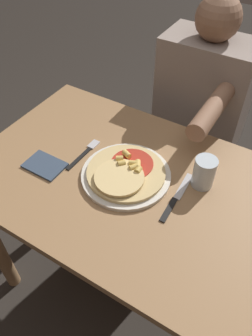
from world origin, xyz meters
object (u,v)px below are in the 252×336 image
Objects in this scene: fork at (85,153)px; knife at (176,198)px; dining_table at (122,201)px; plate at (126,175)px; pizza at (125,172)px; person_diner at (201,107)px; drinking_glass at (204,172)px.

fork and knife have the same top height.
dining_table is 4.68× the size of knife.
plate reaches higher than dining_table.
plate is at bearing -6.49° from fork.
dining_table is 0.16m from pizza.
fork is 0.62m from person_diner.
fork is at bearing 173.51° from plate.
person_diner is at bearing 104.05° from knife.
plate is at bearing 26.35° from dining_table.
knife is at bearing -75.95° from person_diner.
dining_table is 0.61m from person_diner.
dining_table is at bearing -8.78° from fork.
fork is at bearing 171.91° from pizza.
pizza is 1.49× the size of fork.
knife is 2.06× the size of drinking_glass.
dining_table is 3.96× the size of pizza.
knife is at bearing -2.74° from fork.
plate is 0.25m from drinking_glass.
knife is (0.37, -0.02, 0.00)m from fork.
dining_table is 5.89× the size of fork.
person_diner reaches higher than knife.
person_diner reaches higher than fork.
pizza is at bearing 2.57° from dining_table.
knife is at bearing 2.66° from pizza.
plate is (0.01, 0.01, 0.14)m from dining_table.
pizza is 0.19m from knife.
plate is 0.02m from pizza.
drinking_glass is (0.23, 0.11, 0.03)m from pizza.
fork reaches higher than dining_table.
pizza reaches higher than plate.
fork is 0.15× the size of person_diner.
drinking_glass is (0.24, 0.11, 0.19)m from dining_table.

